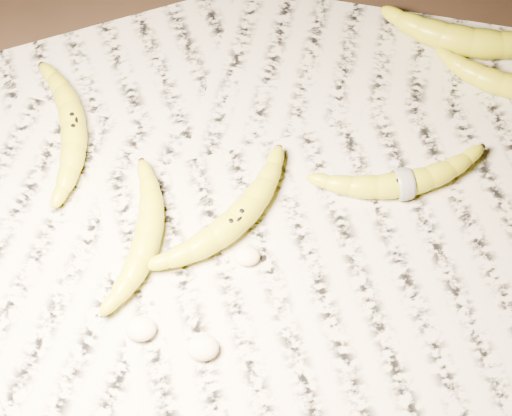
{
  "coord_description": "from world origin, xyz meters",
  "views": [
    {
      "loc": [
        0.0,
        -0.4,
        0.76
      ],
      "look_at": [
        0.0,
        -0.01,
        0.05
      ],
      "focal_mm": 50.0,
      "sensor_mm": 36.0,
      "label": 1
    }
  ],
  "objects_px": {
    "banana_upper_a": "(472,40)",
    "banana_upper_b": "(502,82)",
    "banana_taped": "(403,182)",
    "banana_left_b": "(147,236)",
    "banana_center": "(235,220)",
    "banana_left_a": "(73,126)"
  },
  "relations": [
    {
      "from": "banana_left_a",
      "to": "banana_center",
      "type": "distance_m",
      "value": 0.25
    },
    {
      "from": "banana_left_a",
      "to": "banana_upper_a",
      "type": "distance_m",
      "value": 0.54
    },
    {
      "from": "banana_taped",
      "to": "banana_upper_a",
      "type": "bearing_deg",
      "value": 51.67
    },
    {
      "from": "banana_taped",
      "to": "banana_left_a",
      "type": "bearing_deg",
      "value": 157.46
    },
    {
      "from": "banana_left_b",
      "to": "banana_center",
      "type": "relative_size",
      "value": 0.89
    },
    {
      "from": "banana_left_b",
      "to": "banana_taped",
      "type": "height_order",
      "value": "same"
    },
    {
      "from": "banana_center",
      "to": "banana_taped",
      "type": "distance_m",
      "value": 0.21
    },
    {
      "from": "banana_left_b",
      "to": "banana_center",
      "type": "distance_m",
      "value": 0.1
    },
    {
      "from": "banana_left_b",
      "to": "banana_upper_a",
      "type": "distance_m",
      "value": 0.51
    },
    {
      "from": "banana_left_b",
      "to": "banana_upper_a",
      "type": "xyz_separation_m",
      "value": [
        0.42,
        0.29,
        0.0
      ]
    },
    {
      "from": "banana_upper_a",
      "to": "banana_upper_b",
      "type": "bearing_deg",
      "value": -53.68
    },
    {
      "from": "banana_left_a",
      "to": "banana_center",
      "type": "height_order",
      "value": "banana_center"
    },
    {
      "from": "banana_center",
      "to": "banana_upper_b",
      "type": "xyz_separation_m",
      "value": [
        0.35,
        0.2,
        -0.0
      ]
    },
    {
      "from": "banana_taped",
      "to": "banana_upper_b",
      "type": "height_order",
      "value": "same"
    },
    {
      "from": "banana_center",
      "to": "banana_upper_a",
      "type": "xyz_separation_m",
      "value": [
        0.32,
        0.27,
        0.0
      ]
    },
    {
      "from": "banana_upper_a",
      "to": "banana_upper_b",
      "type": "relative_size",
      "value": 1.35
    },
    {
      "from": "banana_center",
      "to": "banana_upper_a",
      "type": "distance_m",
      "value": 0.42
    },
    {
      "from": "banana_taped",
      "to": "banana_upper_a",
      "type": "distance_m",
      "value": 0.25
    },
    {
      "from": "banana_upper_a",
      "to": "banana_center",
      "type": "bearing_deg",
      "value": -127.44
    },
    {
      "from": "banana_left_b",
      "to": "banana_center",
      "type": "height_order",
      "value": "banana_center"
    },
    {
      "from": "banana_left_a",
      "to": "banana_upper_a",
      "type": "height_order",
      "value": "banana_upper_a"
    },
    {
      "from": "banana_taped",
      "to": "banana_upper_b",
      "type": "distance_m",
      "value": 0.21
    }
  ]
}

